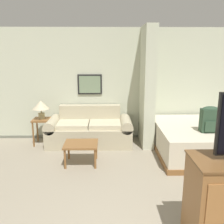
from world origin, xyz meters
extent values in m
cube|color=beige|center=(0.00, 4.31, 1.30)|extent=(6.28, 0.12, 2.60)
cube|color=slate|center=(0.00, 4.24, 0.03)|extent=(6.28, 0.02, 0.06)
cube|color=black|center=(-0.77, 4.23, 1.31)|extent=(0.57, 0.02, 0.47)
cube|color=gray|center=(-0.77, 4.22, 1.31)|extent=(0.50, 0.01, 0.40)
cube|color=beige|center=(0.52, 3.82, 1.30)|extent=(0.24, 0.87, 2.60)
cube|color=#B7AD8E|center=(-0.77, 3.79, 0.22)|extent=(1.42, 0.84, 0.43)
cube|color=#B7AD8E|center=(-0.77, 4.11, 0.64)|extent=(1.42, 0.20, 0.41)
cube|color=#B7AD8E|center=(-1.59, 3.79, 0.22)|extent=(0.23, 0.84, 0.43)
cylinder|color=#B7AD8E|center=(-1.59, 3.79, 0.48)|extent=(0.26, 0.84, 0.26)
cube|color=#B7AD8E|center=(0.06, 3.79, 0.22)|extent=(0.23, 0.84, 0.43)
cylinder|color=#B7AD8E|center=(0.06, 3.79, 0.48)|extent=(0.26, 0.84, 0.26)
cube|color=beige|center=(-1.12, 3.74, 0.48)|extent=(0.69, 0.60, 0.10)
cube|color=beige|center=(-0.41, 3.74, 0.48)|extent=(0.69, 0.60, 0.10)
cube|color=brown|center=(-0.85, 2.76, 0.39)|extent=(0.62, 0.51, 0.04)
cylinder|color=brown|center=(-1.12, 2.55, 0.18)|extent=(0.04, 0.04, 0.37)
cylinder|color=brown|center=(-0.58, 2.55, 0.18)|extent=(0.04, 0.04, 0.37)
cylinder|color=brown|center=(-1.12, 2.98, 0.18)|extent=(0.04, 0.04, 0.37)
cylinder|color=brown|center=(-0.58, 2.98, 0.18)|extent=(0.04, 0.04, 0.37)
cube|color=brown|center=(-1.83, 3.81, 0.58)|extent=(0.39, 0.39, 0.04)
cylinder|color=brown|center=(-2.00, 3.65, 0.28)|extent=(0.04, 0.04, 0.56)
cylinder|color=brown|center=(-1.66, 3.65, 0.28)|extent=(0.04, 0.04, 0.56)
cylinder|color=brown|center=(-2.00, 3.98, 0.28)|extent=(0.04, 0.04, 0.56)
cylinder|color=brown|center=(-1.66, 3.98, 0.28)|extent=(0.04, 0.04, 0.56)
cylinder|color=tan|center=(-1.83, 3.81, 0.66)|extent=(0.14, 0.14, 0.14)
cylinder|color=tan|center=(-1.83, 3.81, 0.78)|extent=(0.02, 0.02, 0.09)
cone|color=beige|center=(-1.83, 3.81, 0.92)|extent=(0.37, 0.37, 0.18)
cube|color=brown|center=(1.57, 3.22, 0.05)|extent=(1.84, 1.95, 0.10)
cube|color=beige|center=(1.57, 3.22, 0.34)|extent=(1.80, 1.91, 0.49)
cube|color=white|center=(1.57, 3.95, 0.54)|extent=(1.68, 0.36, 0.10)
cube|color=#2D4733|center=(1.55, 2.84, 0.81)|extent=(0.33, 0.19, 0.44)
cube|color=#2D4733|center=(1.55, 2.73, 0.72)|extent=(0.24, 0.03, 0.19)
ellipsoid|color=#2D4733|center=(1.55, 2.84, 1.03)|extent=(0.31, 0.18, 0.11)
camera|label=1|loc=(-0.36, -1.61, 2.05)|focal=40.00mm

